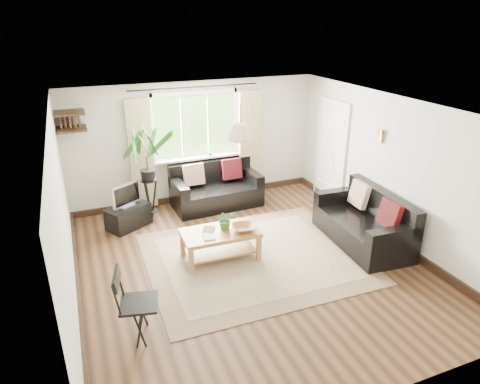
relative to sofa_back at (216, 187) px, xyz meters
name	(u,v)px	position (x,y,z in m)	size (l,w,h in m)	color
floor	(250,264)	(-0.25, -2.26, -0.40)	(5.50, 5.50, 0.00)	black
ceiling	(251,109)	(-0.25, -2.26, 2.00)	(5.50, 5.50, 0.00)	white
wall_back	(196,143)	(-0.25, 0.49, 0.80)	(5.00, 0.02, 2.40)	beige
wall_front	(374,304)	(-0.25, -5.01, 0.80)	(5.00, 0.02, 2.40)	beige
wall_left	(63,222)	(-2.75, -2.26, 0.80)	(0.02, 5.50, 2.40)	beige
wall_right	(391,170)	(2.25, -2.26, 0.80)	(0.02, 5.50, 2.40)	beige
rug	(254,257)	(-0.12, -2.12, -0.39)	(3.27, 2.80, 0.02)	beige
window	(196,126)	(-0.25, 0.45, 1.15)	(2.50, 0.16, 2.16)	white
door	(331,153)	(2.22, -0.56, 0.60)	(0.06, 0.96, 2.06)	silver
corner_shelf	(70,121)	(-2.50, 0.24, 1.49)	(0.50, 0.50, 0.34)	black
pendant_lamp	(240,128)	(-0.25, -1.86, 1.65)	(0.36, 0.36, 0.54)	beige
wall_sconce	(380,134)	(2.18, -1.96, 1.34)	(0.12, 0.12, 0.28)	beige
sofa_back	(216,187)	(0.00, 0.00, 0.00)	(1.71, 0.86, 0.81)	black
sofa_right	(363,220)	(1.75, -2.33, 0.02)	(0.89, 1.78, 0.84)	black
coffee_table	(220,245)	(-0.61, -1.93, -0.16)	(1.17, 0.64, 0.48)	brown
table_plant	(225,220)	(-0.50, -1.87, 0.23)	(0.28, 0.24, 0.31)	#295A24
bowl	(243,228)	(-0.27, -2.04, 0.12)	(0.35, 0.35, 0.09)	brown
book_a	(203,237)	(-0.91, -2.03, 0.09)	(0.17, 0.23, 0.02)	silver
book_b	(203,229)	(-0.84, -1.79, 0.09)	(0.17, 0.23, 0.02)	brown
tv_stand	(128,216)	(-1.77, -0.28, -0.20)	(0.75, 0.42, 0.40)	black
tv	(126,195)	(-1.77, -0.28, 0.22)	(0.58, 0.19, 0.44)	#A5A5AA
palm_stand	(148,176)	(-1.34, -0.18, 0.48)	(0.68, 0.68, 1.76)	black
folding_chair	(139,304)	(-2.06, -3.23, 0.05)	(0.47, 0.47, 0.90)	black
sill_plant	(210,150)	(0.00, 0.37, 0.66)	(0.14, 0.10, 0.27)	#2D6023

